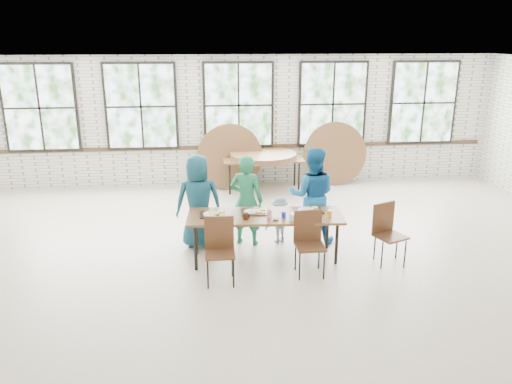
# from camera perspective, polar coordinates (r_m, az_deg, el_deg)

# --- Properties ---
(room) EXTENTS (12.00, 12.00, 12.00)m
(room) POSITION_cam_1_polar(r_m,az_deg,el_deg) (11.61, -2.00, 9.65)
(room) COLOR beige
(room) RESTS_ON ground
(dining_table) EXTENTS (2.44, 0.94, 0.74)m
(dining_table) POSITION_cam_1_polar(r_m,az_deg,el_deg) (7.77, 1.02, -2.99)
(dining_table) COLOR brown
(dining_table) RESTS_ON ground
(chair_near_left) EXTENTS (0.42, 0.41, 0.95)m
(chair_near_left) POSITION_cam_1_polar(r_m,az_deg,el_deg) (7.17, -4.18, -5.95)
(chair_near_left) COLOR #4F2F1A
(chair_near_left) RESTS_ON ground
(chair_near_right) EXTENTS (0.43, 0.42, 0.95)m
(chair_near_right) POSITION_cam_1_polar(r_m,az_deg,el_deg) (7.43, 6.05, -5.16)
(chair_near_right) COLOR #4F2F1A
(chair_near_right) RESTS_ON ground
(chair_spare) EXTENTS (0.55, 0.54, 0.95)m
(chair_spare) POSITION_cam_1_polar(r_m,az_deg,el_deg) (7.99, 14.72, -4.00)
(chair_spare) COLOR #4F2F1A
(chair_spare) RESTS_ON ground
(adult_teal) EXTENTS (0.81, 0.56, 1.56)m
(adult_teal) POSITION_cam_1_polar(r_m,az_deg,el_deg) (8.30, -6.58, -1.05)
(adult_teal) COLOR #164856
(adult_teal) RESTS_ON ground
(adult_green) EXTENTS (0.66, 0.54, 1.55)m
(adult_green) POSITION_cam_1_polar(r_m,az_deg,el_deg) (8.33, -1.09, -0.95)
(adult_green) COLOR #1F764C
(adult_green) RESTS_ON ground
(toddler) EXTENTS (0.60, 0.48, 0.81)m
(toddler) POSITION_cam_1_polar(r_m,az_deg,el_deg) (8.51, 2.67, -3.18)
(toddler) COLOR #172948
(toddler) RESTS_ON ground
(adult_blue) EXTENTS (0.92, 0.78, 1.65)m
(adult_blue) POSITION_cam_1_polar(r_m,az_deg,el_deg) (8.47, 6.43, -0.39)
(adult_blue) COLOR #155A97
(adult_blue) RESTS_ON ground
(storage_table) EXTENTS (1.80, 0.76, 0.74)m
(storage_table) POSITION_cam_1_polar(r_m,az_deg,el_deg) (11.33, 0.83, 3.59)
(storage_table) COLOR brown
(storage_table) RESTS_ON ground
(tabletop_clutter) EXTENTS (2.01, 0.62, 0.11)m
(tabletop_clutter) POSITION_cam_1_polar(r_m,az_deg,el_deg) (7.71, 1.64, -2.54)
(tabletop_clutter) COLOR black
(tabletop_clutter) RESTS_ON dining_table
(round_tops_stacked) EXTENTS (1.50, 1.50, 0.13)m
(round_tops_stacked) POSITION_cam_1_polar(r_m,az_deg,el_deg) (11.31, 0.83, 4.17)
(round_tops_stacked) COLOR brown
(round_tops_stacked) RESTS_ON storage_table
(round_tops_leaning) EXTENTS (3.99, 0.39, 1.49)m
(round_tops_leaning) POSITION_cam_1_polar(r_m,az_deg,el_deg) (11.58, 1.10, 4.13)
(round_tops_leaning) COLOR brown
(round_tops_leaning) RESTS_ON ground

